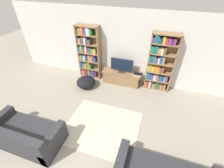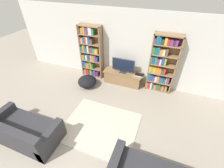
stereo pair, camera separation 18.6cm
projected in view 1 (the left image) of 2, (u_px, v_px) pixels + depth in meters
name	position (u px, v px, depth m)	size (l,w,h in m)	color
wall_back	(124.00, 48.00, 5.31)	(8.80, 0.06, 2.60)	silver
bookshelf_left	(89.00, 53.00, 5.68)	(0.86, 0.30, 2.03)	#93704C
bookshelf_right	(159.00, 64.00, 5.04)	(0.86, 0.30, 2.03)	#93704C
tv_stand	(121.00, 77.00, 5.71)	(1.44, 0.48, 0.49)	#8E6B47
television	(122.00, 65.00, 5.38)	(0.83, 0.16, 0.54)	#2D2D33
laptop	(138.00, 74.00, 5.42)	(0.34, 0.22, 0.03)	silver
area_rug	(102.00, 127.00, 4.18)	(2.00, 1.66, 0.02)	beige
couch_left_sectional	(25.00, 135.00, 3.66)	(1.77, 0.87, 0.78)	#2D2D33
beanbag_ottoman	(86.00, 82.00, 5.54)	(0.69, 0.69, 0.39)	black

